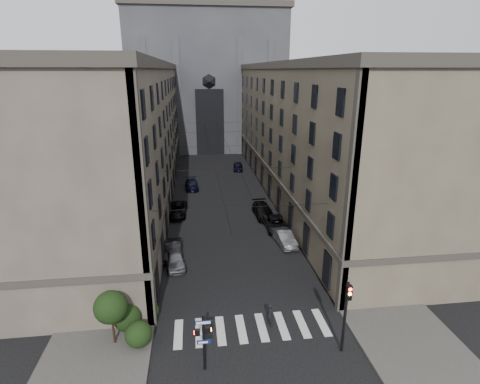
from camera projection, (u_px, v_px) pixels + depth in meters
name	position (u px, v px, depth m)	size (l,w,h in m)	color
ground	(264.00, 382.00, 22.40)	(260.00, 260.00, 0.00)	black
sidewalk_left	(149.00, 196.00, 55.09)	(7.00, 80.00, 0.15)	#383533
sidewalk_right	(288.00, 191.00, 57.56)	(7.00, 80.00, 0.15)	#383533
zebra_crossing	(252.00, 328.00, 27.11)	(11.00, 3.20, 0.01)	beige
building_left	(122.00, 134.00, 51.86)	(13.60, 60.60, 18.85)	#4C443A
building_right	(310.00, 130.00, 55.03)	(13.60, 60.60, 18.85)	brown
gothic_tower	(207.00, 70.00, 87.56)	(35.00, 23.00, 58.00)	#2D2D33
pedestrian_signal_left	(204.00, 338.00, 22.68)	(1.02, 0.38, 4.00)	black
traffic_light_right	(346.00, 309.00, 23.84)	(0.34, 0.50, 5.20)	black
shrub_cluster	(126.00, 316.00, 25.53)	(3.90, 4.40, 3.90)	black
tram_wires	(219.00, 147.00, 53.75)	(14.00, 60.00, 0.43)	black
car_left_near	(175.00, 259.00, 35.49)	(1.73, 4.31, 1.47)	slate
car_left_midnear	(173.00, 250.00, 37.26)	(1.56, 4.48, 1.48)	black
car_left_midfar	(176.00, 210.00, 47.89)	(2.55, 5.53, 1.54)	black
car_left_far	(192.00, 185.00, 58.66)	(1.93, 4.74, 1.38)	black
car_right_near	(284.00, 238.00, 39.92)	(1.58, 4.52, 1.49)	slate
car_right_midnear	(276.00, 224.00, 43.57)	(2.40, 5.20, 1.45)	black
car_right_midfar	(263.00, 211.00, 47.55)	(2.18, 5.36, 1.56)	black
car_right_far	(238.00, 166.00, 69.67)	(1.71, 4.24, 1.44)	black
pedestrian	(270.00, 315.00, 27.16)	(0.65, 0.42, 1.78)	black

